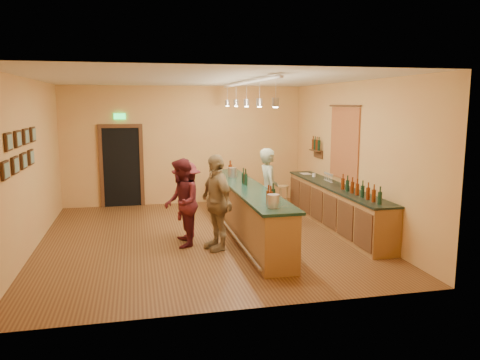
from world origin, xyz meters
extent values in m
plane|color=#522C17|center=(0.00, 0.00, 0.00)|extent=(7.00, 7.00, 0.00)
cube|color=silver|center=(0.00, 0.00, 3.20)|extent=(6.50, 7.00, 0.02)
cube|color=#D48C4F|center=(0.00, 3.50, 1.60)|extent=(6.50, 0.02, 3.20)
cube|color=#D48C4F|center=(0.00, -3.50, 1.60)|extent=(6.50, 0.02, 3.20)
cube|color=#D48C4F|center=(-3.25, 0.00, 1.60)|extent=(0.02, 7.00, 3.20)
cube|color=#D48C4F|center=(3.25, 0.00, 1.60)|extent=(0.02, 7.00, 3.20)
cube|color=black|center=(-1.70, 3.48, 1.05)|extent=(0.95, 0.06, 2.10)
cube|color=#4A2416|center=(-2.22, 3.46, 1.05)|extent=(0.10, 0.08, 2.10)
cube|color=#4A2416|center=(-1.18, 3.46, 1.05)|extent=(0.10, 0.08, 2.10)
cube|color=#4A2416|center=(-1.70, 3.46, 2.15)|extent=(1.15, 0.08, 0.10)
cube|color=#19E54C|center=(-1.70, 3.45, 2.40)|extent=(0.30, 0.04, 0.15)
cube|color=#A22F20|center=(3.23, 0.40, 1.85)|extent=(0.03, 1.40, 1.60)
cube|color=#4A2416|center=(3.16, 1.90, 1.55)|extent=(0.16, 0.55, 0.03)
cube|color=#4A2416|center=(3.23, 1.90, 1.45)|extent=(0.03, 0.55, 0.18)
cube|color=brown|center=(2.97, 0.20, 0.45)|extent=(0.55, 4.50, 0.90)
cube|color=black|center=(2.97, 0.20, 0.92)|extent=(0.60, 4.55, 0.04)
cylinder|color=silver|center=(2.97, 1.50, 0.99)|extent=(0.09, 0.09, 0.09)
cube|color=silver|center=(2.94, 2.00, 0.95)|extent=(0.22, 0.30, 0.01)
cube|color=brown|center=(0.89, 0.00, 0.50)|extent=(0.60, 5.00, 1.00)
cube|color=black|center=(0.89, 0.00, 1.02)|extent=(0.70, 5.10, 0.05)
cylinder|color=silver|center=(0.53, 0.00, 0.15)|extent=(0.05, 5.00, 0.05)
cylinder|color=silver|center=(0.84, -2.10, 1.16)|extent=(0.20, 0.20, 0.22)
cylinder|color=silver|center=(0.84, 1.20, 1.16)|extent=(0.20, 0.20, 0.22)
cube|color=silver|center=(0.89, 0.00, 3.14)|extent=(0.06, 4.60, 0.05)
cylinder|color=silver|center=(0.89, -2.00, 2.95)|extent=(0.01, 0.01, 0.35)
cylinder|color=#A5A5AD|center=(0.89, -2.00, 2.75)|extent=(0.11, 0.11, 0.14)
cylinder|color=#FFEABF|center=(0.89, -2.00, 2.67)|extent=(0.08, 0.08, 0.02)
cylinder|color=silver|center=(0.89, -1.00, 2.95)|extent=(0.01, 0.01, 0.35)
cylinder|color=#A5A5AD|center=(0.89, -1.00, 2.75)|extent=(0.11, 0.11, 0.14)
cylinder|color=#FFEABF|center=(0.89, -1.00, 2.67)|extent=(0.08, 0.08, 0.02)
cylinder|color=silver|center=(0.89, 0.00, 2.95)|extent=(0.01, 0.01, 0.35)
cylinder|color=#A5A5AD|center=(0.89, 0.00, 2.75)|extent=(0.11, 0.11, 0.14)
cylinder|color=#FFEABF|center=(0.89, 0.00, 2.67)|extent=(0.08, 0.08, 0.02)
cylinder|color=silver|center=(0.89, 1.00, 2.95)|extent=(0.01, 0.01, 0.35)
cylinder|color=#A5A5AD|center=(0.89, 1.00, 2.75)|extent=(0.11, 0.11, 0.14)
cylinder|color=#FFEABF|center=(0.89, 1.00, 2.67)|extent=(0.08, 0.08, 0.02)
cylinder|color=silver|center=(0.89, 2.00, 2.95)|extent=(0.01, 0.01, 0.35)
cylinder|color=#A5A5AD|center=(0.89, 2.00, 2.75)|extent=(0.11, 0.11, 0.14)
cylinder|color=#FFEABF|center=(0.89, 2.00, 2.67)|extent=(0.08, 0.08, 0.02)
imported|color=gray|center=(1.44, 0.26, 0.90)|extent=(0.45, 0.67, 1.79)
imported|color=#59191E|center=(-0.50, -0.46, 0.85)|extent=(0.71, 0.88, 1.70)
imported|color=#997A51|center=(0.12, -0.80, 0.90)|extent=(0.73, 1.14, 1.81)
imported|color=#59191E|center=(-0.35, 0.03, 0.79)|extent=(0.88, 1.16, 1.58)
cylinder|color=#A57C4A|center=(2.39, 2.20, 0.60)|extent=(0.30, 0.30, 0.04)
cylinder|color=#A57C4A|center=(2.51, 2.20, 0.29)|extent=(0.04, 0.04, 0.58)
cylinder|color=#A57C4A|center=(2.34, 2.30, 0.29)|extent=(0.04, 0.04, 0.58)
cylinder|color=#A57C4A|center=(2.34, 2.10, 0.29)|extent=(0.04, 0.04, 0.58)
camera|label=1|loc=(-1.32, -9.25, 2.73)|focal=35.00mm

